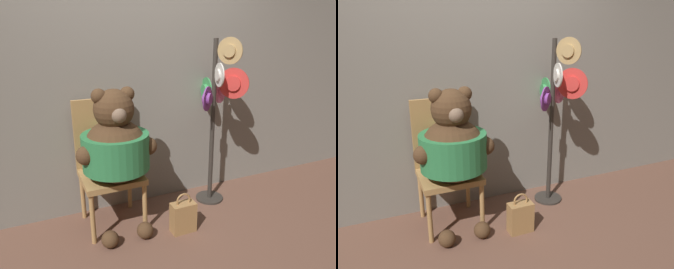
% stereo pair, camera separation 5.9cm
% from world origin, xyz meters
% --- Properties ---
extents(ground_plane, '(14.00, 14.00, 0.00)m').
position_xyz_m(ground_plane, '(0.00, 0.00, 0.00)').
color(ground_plane, brown).
extents(wall_back, '(8.00, 0.10, 2.61)m').
position_xyz_m(wall_back, '(0.00, 0.72, 1.30)').
color(wall_back, gray).
rests_on(wall_back, ground_plane).
extents(chair, '(0.51, 0.49, 1.12)m').
position_xyz_m(chair, '(-0.34, 0.45, 0.59)').
color(chair, '#B2844C').
rests_on(chair, ground_plane).
extents(teddy_bear, '(0.67, 0.60, 1.26)m').
position_xyz_m(teddy_bear, '(-0.31, 0.28, 0.76)').
color(teddy_bear, '#4C331E').
rests_on(teddy_bear, ground_plane).
extents(hat_display_rack, '(0.45, 0.56, 1.63)m').
position_xyz_m(hat_display_rack, '(0.72, 0.38, 0.99)').
color(hat_display_rack, '#332D28').
rests_on(hat_display_rack, ground_plane).
extents(handbag_on_ground, '(0.21, 0.12, 0.37)m').
position_xyz_m(handbag_on_ground, '(0.18, -0.01, 0.14)').
color(handbag_on_ground, '#A87A47').
rests_on(handbag_on_ground, ground_plane).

